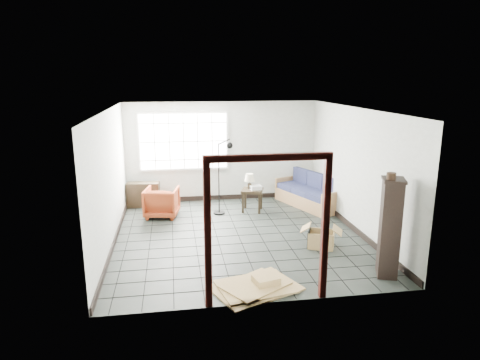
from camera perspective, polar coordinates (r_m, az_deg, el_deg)
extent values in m
plane|color=black|center=(8.96, -0.22, -7.41)|extent=(5.50, 5.50, 0.00)
cube|color=#ABB0A8|center=(11.25, -2.39, 3.81)|extent=(5.00, 0.02, 2.60)
cube|color=#ABB0A8|center=(5.98, 3.85, -5.10)|extent=(5.00, 0.02, 2.60)
cube|color=#ABB0A8|center=(8.57, -16.98, 0.10)|extent=(0.02, 5.50, 2.60)
cube|color=#ABB0A8|center=(9.29, 15.20, 1.24)|extent=(0.02, 5.50, 2.60)
cube|color=white|center=(8.38, -0.23, 9.42)|extent=(5.00, 5.50, 0.02)
cube|color=black|center=(11.51, -2.31, -2.30)|extent=(4.95, 0.03, 0.12)
cube|color=black|center=(8.92, -16.30, -7.66)|extent=(0.03, 5.45, 0.12)
cube|color=black|center=(9.61, 14.63, -6.00)|extent=(0.03, 5.45, 0.12)
cube|color=silver|center=(11.09, -7.53, 5.13)|extent=(2.32, 0.06, 1.52)
cube|color=white|center=(11.06, -7.53, 5.10)|extent=(2.20, 0.02, 1.40)
cube|color=#37100C|center=(5.98, -4.33, -7.62)|extent=(0.10, 0.08, 2.10)
cube|color=#37100C|center=(6.34, 11.27, -6.62)|extent=(0.10, 0.08, 2.10)
cube|color=#37100C|center=(5.81, 3.87, 3.03)|extent=(1.80, 0.08, 0.10)
cube|color=brown|center=(11.04, 9.04, -2.62)|extent=(1.32, 1.93, 0.32)
cube|color=brown|center=(10.34, 12.30, -3.16)|extent=(0.69, 0.31, 0.57)
cube|color=brown|center=(11.70, 6.21, -0.95)|extent=(0.69, 0.31, 0.57)
cube|color=brown|center=(11.15, 10.39, -0.74)|extent=(0.72, 1.70, 0.63)
cube|color=#1A1F42|center=(10.53, 11.04, -2.18)|extent=(0.81, 0.77, 0.14)
cube|color=#1A1F42|center=(10.64, 12.15, -0.86)|extent=(0.32, 0.58, 0.47)
cube|color=#1A1F42|center=(10.96, 9.01, -1.46)|extent=(0.81, 0.77, 0.14)
cube|color=#1A1F42|center=(11.07, 10.10, -0.21)|extent=(0.32, 0.58, 0.47)
cube|color=#1A1F42|center=(11.41, 7.14, -0.80)|extent=(0.81, 0.77, 0.14)
cube|color=#1A1F42|center=(11.51, 8.20, 0.40)|extent=(0.32, 0.58, 0.47)
imported|color=brown|center=(10.20, -10.39, -2.73)|extent=(0.86, 0.82, 0.76)
cube|color=black|center=(10.41, 1.65, -1.41)|extent=(0.63, 0.63, 0.06)
cube|color=black|center=(10.32, 0.39, -3.08)|extent=(0.06, 0.06, 0.50)
cube|color=black|center=(10.27, 2.59, -3.19)|extent=(0.06, 0.06, 0.50)
cube|color=black|center=(10.70, 0.73, -2.48)|extent=(0.06, 0.06, 0.50)
cube|color=black|center=(10.65, 2.85, -2.58)|extent=(0.06, 0.06, 0.50)
cylinder|color=black|center=(10.43, 1.28, -0.82)|extent=(0.12, 0.12, 0.13)
cylinder|color=black|center=(10.41, 1.28, -0.22)|extent=(0.03, 0.03, 0.09)
cone|color=#F5EBC8|center=(10.38, 1.28, 0.34)|extent=(0.32, 0.32, 0.19)
cube|color=silver|center=(10.38, 2.09, -1.01)|extent=(0.30, 0.25, 0.10)
cylinder|color=black|center=(10.34, 1.39, -1.06)|extent=(0.03, 0.06, 0.06)
cylinder|color=black|center=(10.35, -2.79, -4.39)|extent=(0.32, 0.32, 0.03)
cylinder|color=black|center=(10.12, -2.84, 0.18)|extent=(0.03, 0.03, 1.69)
cylinder|color=black|center=(9.90, -2.16, 5.10)|extent=(0.29, 0.07, 0.15)
sphere|color=black|center=(9.85, -1.40, 4.63)|extent=(0.17, 0.17, 0.15)
cube|color=black|center=(11.08, -12.75, -1.92)|extent=(0.83, 0.39, 0.62)
cube|color=black|center=(11.08, -12.75, -1.87)|extent=(0.77, 0.34, 0.03)
cube|color=black|center=(7.39, 19.34, -6.14)|extent=(0.43, 0.49, 1.63)
cube|color=black|center=(7.16, 19.85, 0.01)|extent=(0.48, 0.54, 0.04)
cylinder|color=black|center=(7.07, 19.52, 0.49)|extent=(0.18, 0.18, 0.11)
cube|color=#A88651|center=(8.53, 10.70, -8.70)|extent=(0.58, 0.54, 0.02)
cube|color=black|center=(8.50, 9.16, -7.64)|extent=(0.17, 0.35, 0.32)
cube|color=#A88651|center=(8.46, 12.34, -7.87)|extent=(0.17, 0.35, 0.32)
cube|color=#A88651|center=(8.30, 10.63, -8.22)|extent=(0.43, 0.21, 0.32)
cube|color=#A88651|center=(8.65, 10.85, -7.32)|extent=(0.43, 0.21, 0.32)
cube|color=#A88651|center=(8.43, 8.77, -6.24)|extent=(0.32, 0.41, 0.13)
cube|color=#A88651|center=(8.39, 12.86, -6.53)|extent=(0.32, 0.41, 0.13)
cube|color=#A88651|center=(6.87, 2.05, -14.17)|extent=(1.54, 1.34, 0.03)
cube|color=#A88651|center=(6.85, 2.05, -13.98)|extent=(1.28, 1.05, 0.03)
cube|color=#A88651|center=(6.84, 2.05, -13.78)|extent=(1.19, 1.10, 0.03)
cube|color=#A88651|center=(6.85, 3.47, -13.14)|extent=(0.44, 0.38, 0.11)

